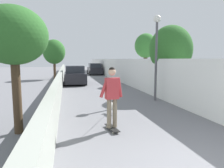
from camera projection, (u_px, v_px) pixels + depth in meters
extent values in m
plane|color=slate|center=(94.00, 84.00, 17.21)|extent=(80.00, 80.00, 0.00)
cube|color=#999E93|center=(60.00, 81.00, 14.62)|extent=(48.00, 0.30, 1.10)
cube|color=white|center=(131.00, 73.00, 15.74)|extent=(48.00, 0.30, 2.11)
cylinder|color=brown|center=(170.00, 79.00, 11.57)|extent=(0.20, 0.20, 1.91)
ellipsoid|color=#2D6628|center=(171.00, 50.00, 11.37)|extent=(2.37, 2.37, 2.69)
cylinder|color=#473523|center=(145.00, 68.00, 17.01)|extent=(0.32, 0.32, 2.65)
ellipsoid|color=#387A33|center=(146.00, 46.00, 16.78)|extent=(1.83, 1.83, 2.01)
cylinder|color=brown|center=(55.00, 69.00, 21.17)|extent=(0.26, 0.26, 2.16)
ellipsoid|color=#2D6628|center=(54.00, 52.00, 20.96)|extent=(2.27, 2.27, 2.52)
cylinder|color=#473523|center=(17.00, 95.00, 5.64)|extent=(0.24, 0.24, 2.18)
ellipsoid|color=#2D6628|center=(13.00, 35.00, 5.44)|extent=(1.83, 1.83, 1.58)
cylinder|color=#4C4C51|center=(156.00, 62.00, 10.12)|extent=(0.12, 0.12, 3.90)
sphere|color=silver|center=(157.00, 19.00, 9.86)|extent=(0.36, 0.36, 0.36)
cube|color=black|center=(112.00, 128.00, 6.00)|extent=(0.82, 0.31, 0.02)
cylinder|color=beige|center=(107.00, 126.00, 6.24)|extent=(0.06, 0.04, 0.06)
cylinder|color=beige|center=(111.00, 126.00, 6.29)|extent=(0.06, 0.04, 0.06)
cylinder|color=beige|center=(113.00, 133.00, 5.72)|extent=(0.06, 0.04, 0.06)
cylinder|color=beige|center=(118.00, 132.00, 5.77)|extent=(0.06, 0.04, 0.06)
cylinder|color=#726651|center=(109.00, 113.00, 5.92)|extent=(0.15, 0.15, 0.86)
cylinder|color=#726651|center=(115.00, 113.00, 5.98)|extent=(0.15, 0.15, 0.86)
cube|color=#B23338|center=(112.00, 88.00, 5.86)|extent=(0.27, 0.41, 0.61)
cylinder|color=#B23338|center=(104.00, 88.00, 5.77)|extent=(0.13, 0.29, 0.58)
cylinder|color=#B23338|center=(120.00, 87.00, 5.94)|extent=(0.11, 0.19, 0.59)
sphere|color=tan|center=(112.00, 72.00, 5.80)|extent=(0.22, 0.22, 0.22)
sphere|color=black|center=(112.00, 70.00, 5.79)|extent=(0.19, 0.19, 0.19)
ellipsoid|color=white|center=(114.00, 107.00, 7.74)|extent=(0.41, 0.27, 0.22)
sphere|color=white|center=(111.00, 104.00, 7.97)|extent=(0.15, 0.15, 0.15)
cone|color=black|center=(110.00, 102.00, 7.94)|extent=(0.06, 0.06, 0.06)
cone|color=black|center=(112.00, 102.00, 7.97)|extent=(0.06, 0.06, 0.06)
cylinder|color=white|center=(111.00, 111.00, 7.85)|extent=(0.04, 0.04, 0.18)
cylinder|color=white|center=(114.00, 111.00, 7.90)|extent=(0.04, 0.04, 0.18)
cylinder|color=white|center=(113.00, 113.00, 7.63)|extent=(0.04, 0.04, 0.18)
cylinder|color=white|center=(116.00, 112.00, 7.67)|extent=(0.04, 0.04, 0.18)
cylinder|color=white|center=(116.00, 106.00, 7.50)|extent=(0.14, 0.05, 0.13)
cylinder|color=black|center=(113.00, 100.00, 6.80)|extent=(1.72, 0.46, 0.66)
cube|color=black|center=(75.00, 77.00, 17.23)|extent=(3.91, 1.70, 0.80)
cube|color=#262B33|center=(75.00, 69.00, 17.14)|extent=(2.03, 1.50, 0.60)
cylinder|color=black|center=(65.00, 79.00, 18.26)|extent=(0.64, 0.22, 0.64)
cylinder|color=black|center=(83.00, 79.00, 18.60)|extent=(0.64, 0.22, 0.64)
cylinder|color=black|center=(65.00, 82.00, 15.91)|extent=(0.64, 0.22, 0.64)
cylinder|color=black|center=(86.00, 81.00, 16.26)|extent=(0.64, 0.22, 0.64)
cube|color=black|center=(95.00, 70.00, 27.50)|extent=(3.80, 1.70, 0.80)
cube|color=#262B33|center=(95.00, 65.00, 27.41)|extent=(1.98, 1.50, 0.60)
cylinder|color=black|center=(88.00, 72.00, 28.49)|extent=(0.64, 0.22, 0.64)
cylinder|color=black|center=(99.00, 72.00, 28.84)|extent=(0.64, 0.22, 0.64)
cylinder|color=black|center=(90.00, 73.00, 26.21)|extent=(0.64, 0.22, 0.64)
cylinder|color=black|center=(102.00, 73.00, 26.56)|extent=(0.64, 0.22, 0.64)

